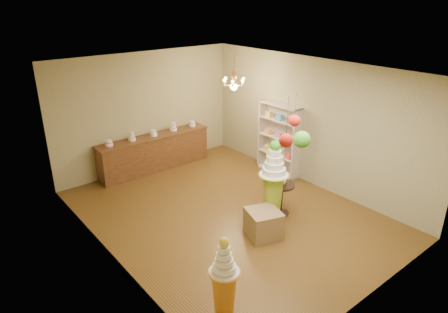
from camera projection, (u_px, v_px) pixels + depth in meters
floor at (228, 213)px, 8.39m from camera, size 6.50×6.50×0.00m
ceiling at (228, 70)px, 7.25m from camera, size 6.50×6.50×0.00m
wall_back at (147, 112)px, 10.15m from camera, size 5.00×0.04×3.00m
wall_front at (379, 213)px, 5.49m from camera, size 5.00×0.04×3.00m
wall_left at (108, 182)px, 6.36m from camera, size 0.04×6.50×3.00m
wall_right at (311, 123)px, 9.28m from camera, size 0.04×6.50×3.00m
pedestal_green at (273, 189)px, 7.76m from camera, size 0.59×0.59×1.77m
pedestal_orange at (224, 290)px, 5.43m from camera, size 0.43×0.43×1.39m
burlap_riser at (263, 224)px, 7.52m from camera, size 0.74×0.74×0.54m
sideboard at (155, 152)px, 10.34m from camera, size 3.04×0.54×1.16m
shelving_unit at (279, 139)px, 9.99m from camera, size 0.33×1.20×1.80m
round_table at (281, 195)px, 8.22m from camera, size 0.54×0.54×0.69m
vase at (282, 180)px, 8.10m from camera, size 0.21×0.21×0.18m
pom_red_left at (286, 140)px, 5.62m from camera, size 0.20×0.20×0.73m
pom_green_mid at (302, 139)px, 6.36m from camera, size 0.28×0.28×1.00m
pom_red_right at (295, 121)px, 5.85m from camera, size 0.17×0.17×0.52m
chandelier at (234, 84)px, 9.38m from camera, size 0.71×0.71×0.85m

